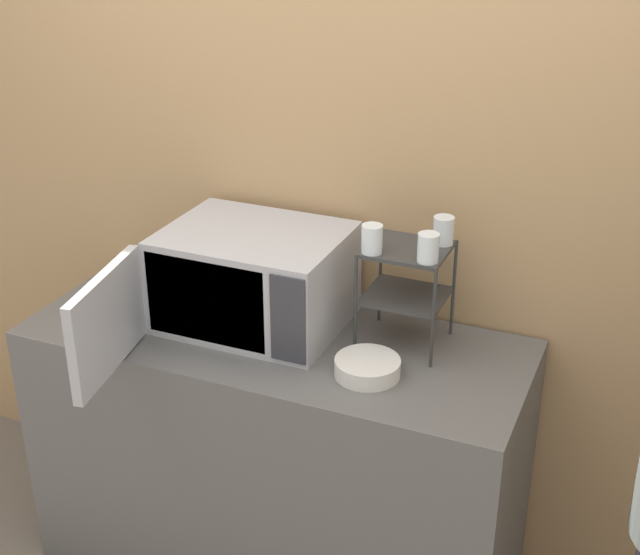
{
  "coord_description": "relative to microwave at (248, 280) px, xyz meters",
  "views": [
    {
      "loc": [
        1.11,
        -1.9,
        2.3
      ],
      "look_at": [
        0.14,
        0.35,
        1.14
      ],
      "focal_mm": 50.0,
      "sensor_mm": 36.0,
      "label": 1
    }
  ],
  "objects": [
    {
      "name": "wall_back",
      "position": [
        0.11,
        0.31,
        0.22
      ],
      "size": [
        8.0,
        0.06,
        2.6
      ],
      "color": "tan",
      "rests_on": "ground_plane"
    },
    {
      "name": "counter",
      "position": [
        0.11,
        -0.05,
        -0.62
      ],
      "size": [
        1.61,
        0.63,
        0.92
      ],
      "color": "#595654",
      "rests_on": "ground_plane"
    },
    {
      "name": "microwave",
      "position": [
        0.0,
        0.0,
        0.0
      ],
      "size": [
        0.59,
        0.88,
        0.32
      ],
      "color": "#ADADB2",
      "rests_on": "counter"
    },
    {
      "name": "dish_rack",
      "position": [
        0.5,
        0.08,
        0.07
      ],
      "size": [
        0.25,
        0.23,
        0.32
      ],
      "color": "#333333",
      "rests_on": "counter"
    },
    {
      "name": "glass_front_left",
      "position": [
        0.41,
        0.0,
        0.21
      ],
      "size": [
        0.06,
        0.06,
        0.09
      ],
      "color": "silver",
      "rests_on": "dish_rack"
    },
    {
      "name": "glass_back_right",
      "position": [
        0.59,
        0.15,
        0.21
      ],
      "size": [
        0.06,
        0.06,
        0.09
      ],
      "color": "silver",
      "rests_on": "dish_rack"
    },
    {
      "name": "glass_front_right",
      "position": [
        0.58,
        0.01,
        0.21
      ],
      "size": [
        0.06,
        0.06,
        0.09
      ],
      "color": "silver",
      "rests_on": "dish_rack"
    },
    {
      "name": "bowl",
      "position": [
        0.46,
        -0.15,
        -0.13
      ],
      "size": [
        0.19,
        0.19,
        0.05
      ],
      "color": "silver",
      "rests_on": "counter"
    }
  ]
}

